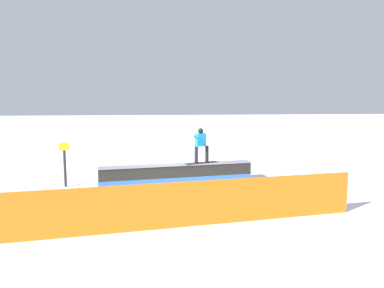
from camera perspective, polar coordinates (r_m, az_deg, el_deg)
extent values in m
plane|color=white|center=(14.56, -2.36, -6.27)|extent=(120.00, 120.00, 0.00)
cube|color=black|center=(14.48, -2.37, -4.84)|extent=(6.20, 1.38, 0.74)
cube|color=blue|center=(14.52, -2.36, -5.56)|extent=(6.22, 1.40, 0.18)
cube|color=gray|center=(14.40, -2.38, -3.32)|extent=(6.21, 1.44, 0.04)
cube|color=black|center=(14.64, 1.54, -3.03)|extent=(1.46, 0.80, 0.01)
cylinder|color=black|center=(14.46, 0.68, -1.74)|extent=(0.18, 0.18, 0.69)
cylinder|color=black|center=(14.70, 2.40, -1.60)|extent=(0.18, 0.18, 0.69)
cube|color=#198CE1|center=(14.47, 1.37, 0.67)|extent=(0.46, 0.37, 0.52)
sphere|color=black|center=(14.43, 1.38, 2.14)|extent=(0.22, 0.22, 0.22)
cylinder|color=#198CE1|center=(14.24, 1.05, 0.67)|extent=(0.48, 0.26, 0.42)
cylinder|color=#198CE1|center=(14.66, 1.41, 0.86)|extent=(0.24, 0.16, 0.56)
cube|color=orange|center=(9.63, -0.57, -9.60)|extent=(9.70, 1.52, 1.23)
cylinder|color=#262628|center=(14.69, -19.65, -3.71)|extent=(0.10, 0.10, 1.43)
cube|color=yellow|center=(14.56, -19.79, -0.36)|extent=(0.40, 0.04, 0.30)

